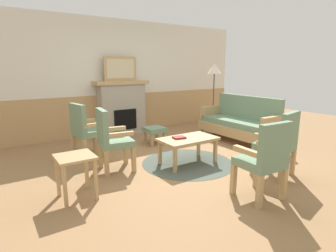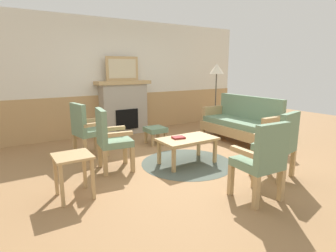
% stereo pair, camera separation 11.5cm
% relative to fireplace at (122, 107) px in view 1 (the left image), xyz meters
% --- Properties ---
extents(ground_plane, '(14.00, 14.00, 0.00)m').
position_rel_fireplace_xyz_m(ground_plane, '(0.00, -2.35, -0.65)').
color(ground_plane, '#997047').
extents(wall_back, '(7.20, 0.14, 2.70)m').
position_rel_fireplace_xyz_m(wall_back, '(0.00, 0.25, 0.66)').
color(wall_back, silver).
rests_on(wall_back, ground_plane).
extents(fireplace, '(1.30, 0.44, 1.28)m').
position_rel_fireplace_xyz_m(fireplace, '(0.00, 0.00, 0.00)').
color(fireplace, '#A39989').
rests_on(fireplace, ground_plane).
extents(framed_picture, '(0.80, 0.04, 0.56)m').
position_rel_fireplace_xyz_m(framed_picture, '(0.00, 0.00, 0.91)').
color(framed_picture, tan).
rests_on(framed_picture, fireplace).
extents(couch, '(0.70, 1.80, 0.98)m').
position_rel_fireplace_xyz_m(couch, '(1.84, -2.05, -0.26)').
color(couch, tan).
rests_on(couch, ground_plane).
extents(coffee_table, '(0.96, 0.56, 0.44)m').
position_rel_fireplace_xyz_m(coffee_table, '(0.04, -2.54, -0.27)').
color(coffee_table, tan).
rests_on(coffee_table, ground_plane).
extents(round_rug, '(1.55, 1.55, 0.01)m').
position_rel_fireplace_xyz_m(round_rug, '(0.04, -2.54, -0.65)').
color(round_rug, '#4C564C').
rests_on(round_rug, ground_plane).
extents(book_on_table, '(0.22, 0.19, 0.03)m').
position_rel_fireplace_xyz_m(book_on_table, '(-0.10, -2.48, -0.20)').
color(book_on_table, maroon).
rests_on(book_on_table, coffee_table).
extents(footstool, '(0.40, 0.40, 0.36)m').
position_rel_fireplace_xyz_m(footstool, '(0.18, -1.21, -0.37)').
color(footstool, tan).
rests_on(footstool, ground_plane).
extents(armchair_near_fireplace, '(0.54, 0.54, 0.98)m').
position_rel_fireplace_xyz_m(armchair_near_fireplace, '(-1.15, -2.15, -0.11)').
color(armchair_near_fireplace, tan).
rests_on(armchair_near_fireplace, ground_plane).
extents(armchair_by_window_left, '(0.55, 0.55, 0.98)m').
position_rel_fireplace_xyz_m(armchair_by_window_left, '(-1.28, -1.29, -0.11)').
color(armchair_by_window_left, tan).
rests_on(armchair_by_window_left, ground_plane).
extents(armchair_front_left, '(0.57, 0.57, 0.98)m').
position_rel_fireplace_xyz_m(armchair_front_left, '(0.79, -3.73, -0.11)').
color(armchair_front_left, tan).
rests_on(armchair_front_left, ground_plane).
extents(armchair_front_center, '(0.51, 0.51, 0.98)m').
position_rel_fireplace_xyz_m(armchair_front_center, '(0.01, -4.06, -0.11)').
color(armchair_front_center, tan).
rests_on(armchair_front_center, ground_plane).
extents(side_table, '(0.44, 0.44, 0.55)m').
position_rel_fireplace_xyz_m(side_table, '(-1.87, -2.77, -0.22)').
color(side_table, tan).
rests_on(side_table, ground_plane).
extents(floor_lamp_by_couch, '(0.36, 0.36, 1.68)m').
position_rel_fireplace_xyz_m(floor_lamp_by_couch, '(2.20, -0.82, 0.80)').
color(floor_lamp_by_couch, '#332D28').
rests_on(floor_lamp_by_couch, ground_plane).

